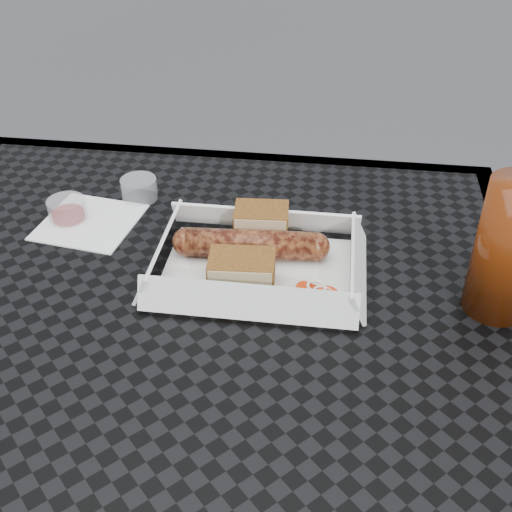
{
  "coord_description": "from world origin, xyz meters",
  "views": [
    {
      "loc": [
        0.16,
        -0.51,
        1.21
      ],
      "look_at": [
        0.08,
        0.08,
        0.78
      ],
      "focal_mm": 45.0,
      "sensor_mm": 36.0,
      "label": 1
    }
  ],
  "objects": [
    {
      "name": "food_tray",
      "position": [
        0.08,
        0.09,
        0.75
      ],
      "size": [
        0.22,
        0.15,
        0.0
      ],
      "primitive_type": "cube",
      "color": "white",
      "rests_on": "patio_table"
    },
    {
      "name": "napkin",
      "position": [
        -0.15,
        0.17,
        0.75
      ],
      "size": [
        0.14,
        0.14,
        0.0
      ],
      "primitive_type": "cube",
      "rotation": [
        0.0,
        0.0,
        -0.14
      ],
      "color": "white",
      "rests_on": "patio_table"
    },
    {
      "name": "condiment_cup_empty",
      "position": [
        -0.1,
        0.24,
        0.76
      ],
      "size": [
        0.05,
        0.05,
        0.03
      ],
      "primitive_type": "cylinder",
      "color": "silver",
      "rests_on": "patio_table"
    },
    {
      "name": "veg_garnish",
      "position": [
        0.16,
        0.05,
        0.75
      ],
      "size": [
        0.03,
        0.03,
        0.0
      ],
      "color": "red",
      "rests_on": "food_tray"
    },
    {
      "name": "bread_far",
      "position": [
        0.07,
        0.06,
        0.77
      ],
      "size": [
        0.08,
        0.05,
        0.04
      ],
      "primitive_type": "cube",
      "rotation": [
        0.0,
        0.0,
        0.07
      ],
      "color": "brown",
      "rests_on": "food_tray"
    },
    {
      "name": "bratwurst",
      "position": [
        0.07,
        0.12,
        0.77
      ],
      "size": [
        0.19,
        0.05,
        0.04
      ],
      "rotation": [
        0.0,
        0.0,
        0.07
      ],
      "color": "brown",
      "rests_on": "food_tray"
    },
    {
      "name": "bread_near",
      "position": [
        0.08,
        0.16,
        0.77
      ],
      "size": [
        0.07,
        0.05,
        0.04
      ],
      "primitive_type": "cube",
      "rotation": [
        0.0,
        0.0,
        0.07
      ],
      "color": "brown",
      "rests_on": "food_tray"
    },
    {
      "name": "condiment_cup_sauce",
      "position": [
        -0.18,
        0.17,
        0.76
      ],
      "size": [
        0.05,
        0.05,
        0.03
      ],
      "primitive_type": "cylinder",
      "color": "maroon",
      "rests_on": "patio_table"
    },
    {
      "name": "drink_glass",
      "position": [
        0.35,
        0.07,
        0.82
      ],
      "size": [
        0.07,
        0.07,
        0.16
      ],
      "primitive_type": "cylinder",
      "color": "#541D07",
      "rests_on": "patio_table"
    },
    {
      "name": "patio_table",
      "position": [
        0.0,
        0.0,
        0.67
      ],
      "size": [
        0.8,
        0.8,
        0.74
      ],
      "color": "black",
      "rests_on": "ground"
    }
  ]
}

